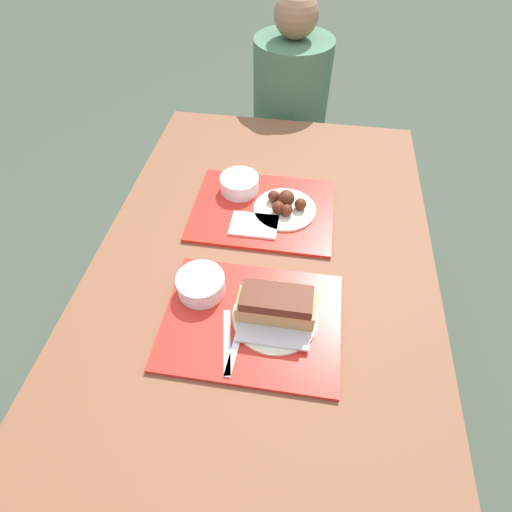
{
  "coord_description": "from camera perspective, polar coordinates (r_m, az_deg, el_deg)",
  "views": [
    {
      "loc": [
        0.09,
        -0.75,
        1.57
      ],
      "look_at": [
        -0.02,
        -0.06,
        0.76
      ],
      "focal_mm": 28.0,
      "sensor_mm": 36.0,
      "label": 1
    }
  ],
  "objects": [
    {
      "name": "picnic_table",
      "position": [
        1.2,
        1.2,
        -2.2
      ],
      "size": [
        0.94,
        1.42,
        0.72
      ],
      "color": "brown",
      "rests_on": "ground_plane"
    },
    {
      "name": "tray_near",
      "position": [
        0.99,
        -0.88,
        -9.2
      ],
      "size": [
        0.43,
        0.33,
        0.01
      ],
      "color": "red",
      "rests_on": "picnic_table"
    },
    {
      "name": "brisket_sandwich_plate",
      "position": [
        0.96,
        2.86,
        -7.53
      ],
      "size": [
        0.21,
        0.21,
        0.09
      ],
      "color": "beige",
      "rests_on": "tray_near"
    },
    {
      "name": "napkin_far",
      "position": [
        1.18,
        -0.27,
        4.46
      ],
      "size": [
        0.14,
        0.1,
        0.01
      ],
      "color": "white",
      "rests_on": "tray_far"
    },
    {
      "name": "plastic_fork_near",
      "position": [
        0.95,
        -4.16,
        -12.11
      ],
      "size": [
        0.05,
        0.17,
        0.0
      ],
      "color": "white",
      "rests_on": "tray_near"
    },
    {
      "name": "plastic_knife_near",
      "position": [
        0.95,
        -2.83,
        -12.3
      ],
      "size": [
        0.03,
        0.17,
        0.0
      ],
      "color": "white",
      "rests_on": "tray_near"
    },
    {
      "name": "person_seated_across",
      "position": [
        1.88,
        4.99,
        22.02
      ],
      "size": [
        0.33,
        0.33,
        0.68
      ],
      "color": "#477051",
      "rests_on": "picnic_bench_far"
    },
    {
      "name": "picnic_bench_far",
      "position": [
        2.06,
        4.73,
        13.3
      ],
      "size": [
        0.9,
        0.28,
        0.43
      ],
      "color": "brown",
      "rests_on": "ground_plane"
    },
    {
      "name": "bowl_coleslaw_far",
      "position": [
        1.29,
        -2.37,
        10.35
      ],
      "size": [
        0.12,
        0.12,
        0.05
      ],
      "color": "white",
      "rests_on": "tray_far"
    },
    {
      "name": "bowl_coleslaw_near",
      "position": [
        1.02,
        -7.88,
        -3.93
      ],
      "size": [
        0.12,
        0.12,
        0.05
      ],
      "color": "white",
      "rests_on": "tray_near"
    },
    {
      "name": "condiment_packet",
      "position": [
        1.02,
        0.22,
        -5.45
      ],
      "size": [
        0.04,
        0.03,
        0.01
      ],
      "color": "#3F3F47",
      "rests_on": "tray_near"
    },
    {
      "name": "ground_plane",
      "position": [
        1.74,
        0.86,
        -15.32
      ],
      "size": [
        12.0,
        12.0,
        0.0
      ],
      "primitive_type": "plane",
      "color": "#424C3D"
    },
    {
      "name": "wings_plate_far",
      "position": [
        1.23,
        4.17,
        7.21
      ],
      "size": [
        0.19,
        0.19,
        0.06
      ],
      "color": "beige",
      "rests_on": "tray_far"
    },
    {
      "name": "tray_far",
      "position": [
        1.24,
        0.98,
        6.6
      ],
      "size": [
        0.43,
        0.33,
        0.01
      ],
      "color": "red",
      "rests_on": "picnic_table"
    }
  ]
}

